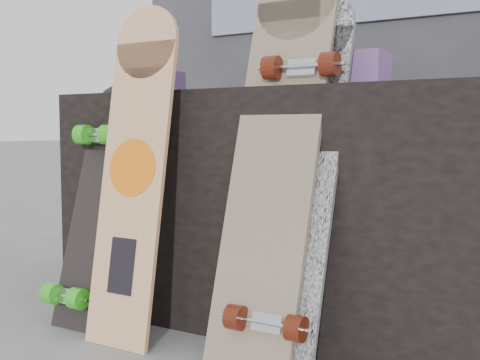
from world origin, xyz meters
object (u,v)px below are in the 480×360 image
Objects in this scene: longboard_celtic at (277,142)px; vendor_table at (289,207)px; skateboard_dark at (93,201)px; longboard_geisha at (134,163)px; longboard_cascadia at (295,165)px.

vendor_table is at bearing 109.73° from longboard_celtic.
longboard_celtic is 0.72m from skateboard_dark.
longboard_geisha is at bearing -128.57° from vendor_table.
longboard_celtic is (0.11, -0.32, 0.23)m from vendor_table.
longboard_geisha is 1.28× the size of skateboard_dark.
longboard_cascadia reaches higher than longboard_geisha.
skateboard_dark is at bearing -176.01° from longboard_celtic.
longboard_celtic is at bearing -179.77° from longboard_cascadia.
longboard_celtic reaches higher than longboard_geisha.
skateboard_dark is at bearing -176.30° from longboard_cascadia.
vendor_table is at bearing 118.49° from longboard_cascadia.
longboard_cascadia reaches higher than skateboard_dark.
longboard_celtic reaches higher than vendor_table.
longboard_celtic reaches higher than longboard_cascadia.
vendor_table is 0.68m from skateboard_dark.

